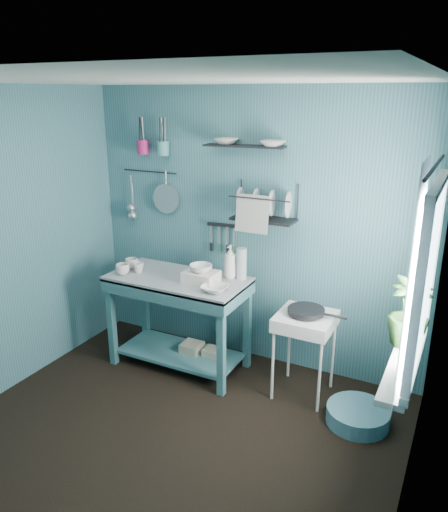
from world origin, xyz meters
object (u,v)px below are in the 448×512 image
at_px(mug_mid, 138,268).
at_px(storage_tin_large, 192,354).
at_px(wash_tub, 201,277).
at_px(water_bottle, 241,264).
at_px(floor_basin, 358,416).
at_px(colander, 166,199).
at_px(potted_plant, 409,311).
at_px(mug_left, 123,269).
at_px(dish_rack, 264,202).
at_px(soap_bottle, 230,262).
at_px(utensil_cup_magenta, 143,147).
at_px(work_counter, 179,322).
at_px(hotplate_stand, 304,355).
at_px(mug_right, 132,264).
at_px(storage_tin_small, 212,358).
at_px(utensil_cup_teal, 163,148).
at_px(frying_pan, 306,311).

xyz_separation_m(mug_mid, storage_tin_large, (0.48, 0.11, -0.81)).
xyz_separation_m(wash_tub, water_bottle, (0.27, 0.24, 0.09)).
bearing_deg(floor_basin, storage_tin_large, 173.65).
relative_size(colander, potted_plant, 0.58).
xyz_separation_m(mug_left, dish_rack, (1.14, 0.52, 0.62)).
xyz_separation_m(soap_bottle, utensil_cup_magenta, (-1.02, 0.21, 0.92)).
height_order(work_counter, storage_tin_large, work_counter).
bearing_deg(mug_mid, water_bottle, 17.28).
bearing_deg(mug_mid, wash_tub, 3.63).
relative_size(hotplate_stand, colander, 2.59).
height_order(wash_tub, soap_bottle, soap_bottle).
bearing_deg(mug_right, utensil_cup_magenta, 104.32).
bearing_deg(utensil_cup_magenta, floor_basin, -13.18).
relative_size(colander, storage_tin_small, 1.40).
xyz_separation_m(wash_tub, utensil_cup_teal, (-0.63, 0.43, 1.02)).
bearing_deg(dish_rack, utensil_cup_magenta, -179.20).
distance_m(work_counter, wash_tub, 0.55).
xyz_separation_m(mug_left, potted_plant, (2.45, -0.13, 0.15)).
bearing_deg(floor_basin, storage_tin_small, 171.52).
bearing_deg(frying_pan, floor_basin, -21.17).
height_order(work_counter, mug_right, mug_right).
relative_size(hotplate_stand, frying_pan, 2.41).
bearing_deg(wash_tub, utensil_cup_teal, 145.74).
height_order(soap_bottle, storage_tin_small, soap_bottle).
bearing_deg(potted_plant, mug_right, 173.21).
bearing_deg(colander, mug_right, -104.32).
xyz_separation_m(utensil_cup_teal, potted_plant, (2.35, -0.70, -0.87)).
height_order(utensil_cup_teal, colander, utensil_cup_teal).
bearing_deg(storage_tin_large, dish_rack, 29.02).
distance_m(utensil_cup_teal, floor_basin, 2.84).
height_order(frying_pan, storage_tin_large, frying_pan).
relative_size(colander, storage_tin_large, 1.27).
bearing_deg(wash_tub, hotplate_stand, 5.85).
height_order(water_bottle, frying_pan, water_bottle).
xyz_separation_m(mug_right, hotplate_stand, (1.67, 0.07, -0.56)).
distance_m(mug_mid, utensil_cup_magenta, 1.15).
xyz_separation_m(work_counter, utensil_cup_teal, (-0.38, 0.41, 1.51)).
bearing_deg(mug_right, frying_pan, 2.54).
xyz_separation_m(frying_pan, utensil_cup_magenta, (-1.77, 0.34, 1.18)).
bearing_deg(hotplate_stand, dish_rack, 153.04).
bearing_deg(soap_bottle, potted_plant, -17.66).
relative_size(mug_left, storage_tin_large, 0.56).
bearing_deg(colander, utensil_cup_magenta, -172.12).
bearing_deg(utensil_cup_teal, utensil_cup_magenta, 180.00).
relative_size(mug_right, hotplate_stand, 0.17).
height_order(dish_rack, utensil_cup_teal, utensil_cup_teal).
relative_size(water_bottle, floor_basin, 0.58).
xyz_separation_m(water_bottle, floor_basin, (1.16, -0.35, -0.95)).
bearing_deg(hotplate_stand, mug_mid, -172.70).
xyz_separation_m(utensil_cup_magenta, floor_basin, (2.29, -0.54, -1.88)).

